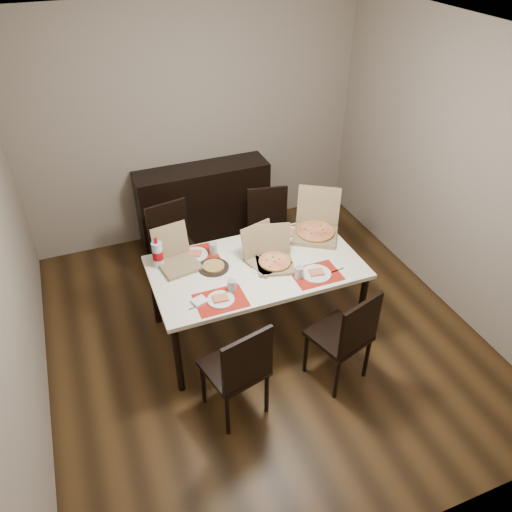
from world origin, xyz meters
name	(u,v)px	position (x,y,z in m)	size (l,w,h in m)	color
ground	(261,334)	(0.00, 0.00, -0.01)	(3.80, 4.00, 0.02)	#3F2A13
room_walls	(242,143)	(0.00, 0.43, 1.73)	(3.84, 4.02, 2.62)	gray
sideboard	(204,203)	(0.00, 1.78, 0.45)	(1.50, 0.40, 0.90)	black
dining_table	(256,271)	(-0.02, 0.08, 0.68)	(1.80, 1.00, 0.75)	white
chair_near_left	(239,368)	(-0.49, -0.75, 0.51)	(0.51, 0.51, 0.93)	black
chair_near_right	(346,335)	(0.43, -0.74, 0.51)	(0.53, 0.53, 0.93)	black
chair_far_left	(174,245)	(-0.54, 1.00, 0.51)	(0.49, 0.49, 0.93)	black
chair_far_right	(269,228)	(0.46, 0.92, 0.51)	(0.49, 0.49, 0.93)	black
setting_near_left	(221,296)	(-0.44, -0.22, 0.77)	(0.46, 0.30, 0.11)	#AE170B
setting_near_right	(312,274)	(0.36, -0.22, 0.77)	(0.46, 0.30, 0.11)	#AE170B
setting_far_left	(197,253)	(-0.45, 0.41, 0.77)	(0.47, 0.30, 0.11)	#AE170B
setting_far_right	(286,234)	(0.41, 0.40, 0.77)	(0.45, 0.30, 0.11)	#AE170B
napkin_loose	(259,269)	(-0.02, 0.01, 0.76)	(0.12, 0.11, 0.02)	white
pizza_box_center	(274,259)	(0.14, 0.05, 0.80)	(0.39, 0.41, 0.31)	olive
pizza_box_right	(316,229)	(0.68, 0.33, 0.81)	(0.57, 0.59, 0.40)	olive
pizza_box_left	(177,258)	(-0.65, 0.35, 0.81)	(0.37, 0.40, 0.32)	olive
pizza_box_extra	(265,256)	(0.07, 0.11, 0.81)	(0.40, 0.42, 0.31)	olive
faina_plate	(214,267)	(-0.37, 0.18, 0.76)	(0.27, 0.27, 0.03)	black
dip_bowl	(261,253)	(0.08, 0.21, 0.77)	(0.14, 0.14, 0.03)	white
soda_bottle	(158,254)	(-0.80, 0.39, 0.87)	(0.09, 0.09, 0.28)	silver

